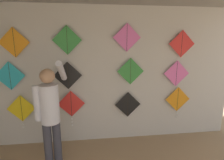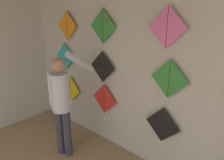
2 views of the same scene
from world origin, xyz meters
The scene contains 11 objects.
back_panel centered at (0.00, 4.13, 1.40)m, with size 5.82×0.06×2.80m, color beige.
shopkeeper centered at (-0.83, 3.32, 1.03)m, with size 0.45×0.69×1.82m.
kite_0 centered at (-1.55, 4.04, 0.79)m, with size 0.55×0.04×0.69m.
kite_1 centered at (-0.58, 4.04, 0.83)m, with size 0.55×0.04×0.76m.
kite_2 centered at (0.60, 4.04, 0.80)m, with size 0.55×0.01×0.55m.
kite_4 centered at (-1.69, 4.04, 1.47)m, with size 0.55×0.01×0.55m.
kite_5 centered at (-0.62, 4.04, 1.46)m, with size 0.55×0.01×0.55m.
kite_6 centered at (0.64, 4.04, 1.52)m, with size 0.55×0.01×0.55m.
kite_8 centered at (-1.55, 4.04, 2.10)m, with size 0.55×0.01×0.55m.
kite_9 centered at (-0.60, 4.04, 2.14)m, with size 0.55×0.01×0.55m.
kite_10 centered at (0.55, 4.04, 2.19)m, with size 0.55×0.01×0.55m.
Camera 2 is at (1.94, 1.46, 2.43)m, focal length 35.00 mm.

